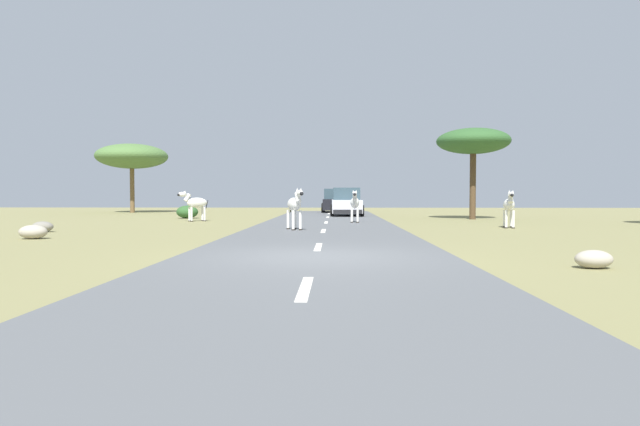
% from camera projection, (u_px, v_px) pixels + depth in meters
% --- Properties ---
extents(ground_plane, '(90.00, 90.00, 0.00)m').
position_uv_depth(ground_plane, '(317.00, 258.00, 11.60)').
color(ground_plane, olive).
extents(road, '(6.00, 64.00, 0.05)m').
position_uv_depth(road, '(315.00, 257.00, 11.60)').
color(road, '#56595B').
rests_on(road, ground_plane).
extents(lane_markings, '(0.16, 56.00, 0.01)m').
position_uv_depth(lane_markings, '(314.00, 262.00, 10.60)').
color(lane_markings, silver).
rests_on(lane_markings, road).
extents(zebra_0, '(0.83, 1.57, 1.55)m').
position_uv_depth(zebra_0, '(295.00, 205.00, 20.16)').
color(zebra_0, silver).
rests_on(zebra_0, road).
extents(zebra_1, '(0.47, 1.62, 1.53)m').
position_uv_depth(zebra_1, '(355.00, 203.00, 25.57)').
color(zebra_1, silver).
rests_on(zebra_1, road).
extents(zebra_2, '(1.42, 1.20, 1.56)m').
position_uv_depth(zebra_2, '(195.00, 203.00, 27.52)').
color(zebra_2, silver).
rests_on(zebra_2, ground_plane).
extents(zebra_3, '(0.63, 1.63, 1.55)m').
position_uv_depth(zebra_3, '(509.00, 205.00, 22.08)').
color(zebra_3, silver).
rests_on(zebra_3, ground_plane).
extents(car_0, '(2.03, 4.34, 1.74)m').
position_uv_depth(car_0, '(335.00, 201.00, 40.52)').
color(car_0, black).
rests_on(car_0, road).
extents(car_1, '(2.06, 4.36, 1.74)m').
position_uv_depth(car_1, '(346.00, 203.00, 34.08)').
color(car_1, silver).
rests_on(car_1, road).
extents(tree_1, '(5.30, 5.30, 5.17)m').
position_uv_depth(tree_1, '(132.00, 157.00, 40.88)').
color(tree_1, brown).
rests_on(tree_1, ground_plane).
extents(tree_4, '(3.98, 3.98, 4.99)m').
position_uv_depth(tree_4, '(473.00, 142.00, 29.74)').
color(tree_4, '#4C3823').
rests_on(tree_4, ground_plane).
extents(bush_0, '(1.23, 1.11, 0.74)m').
position_uv_depth(bush_0, '(187.00, 212.00, 31.11)').
color(bush_0, '#2D5628').
rests_on(bush_0, ground_plane).
extents(rock_0, '(0.76, 0.54, 0.39)m').
position_uv_depth(rock_0, '(43.00, 227.00, 19.73)').
color(rock_0, gray).
rests_on(rock_0, ground_plane).
extents(rock_2, '(0.68, 0.49, 0.34)m').
position_uv_depth(rock_2, '(594.00, 259.00, 10.01)').
color(rock_2, '#A89E8C').
rests_on(rock_2, ground_plane).
extents(rock_3, '(0.86, 0.62, 0.43)m').
position_uv_depth(rock_3, '(33.00, 232.00, 16.68)').
color(rock_3, '#A89E8C').
rests_on(rock_3, ground_plane).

